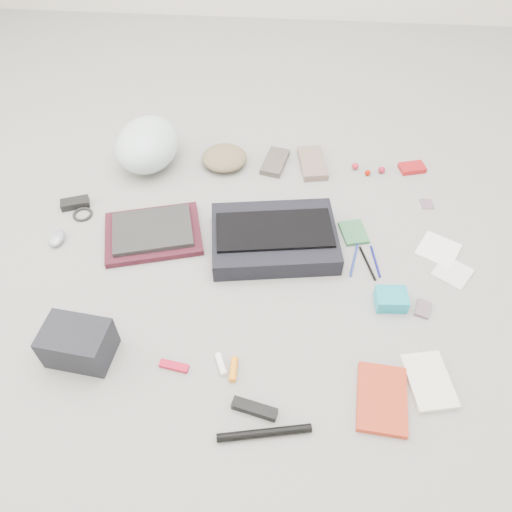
# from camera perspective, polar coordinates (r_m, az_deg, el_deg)

# --- Properties ---
(ground_plane) EXTENTS (4.00, 4.00, 0.00)m
(ground_plane) POSITION_cam_1_polar(r_m,az_deg,el_deg) (1.81, 0.00, -1.03)
(ground_plane) COLOR gray
(messenger_bag) EXTENTS (0.50, 0.39, 0.08)m
(messenger_bag) POSITION_cam_1_polar(r_m,az_deg,el_deg) (1.85, 2.09, 2.06)
(messenger_bag) COLOR black
(messenger_bag) RESTS_ON ground_plane
(bag_flap) EXTENTS (0.44, 0.25, 0.01)m
(bag_flap) POSITION_cam_1_polar(r_m,az_deg,el_deg) (1.81, 2.13, 3.00)
(bag_flap) COLOR black
(bag_flap) RESTS_ON messenger_bag
(laptop_sleeve) EXTENTS (0.41, 0.35, 0.02)m
(laptop_sleeve) POSITION_cam_1_polar(r_m,az_deg,el_deg) (1.94, -11.66, 2.52)
(laptop_sleeve) COLOR #44151F
(laptop_sleeve) RESTS_ON ground_plane
(laptop) EXTENTS (0.34, 0.28, 0.02)m
(laptop) POSITION_cam_1_polar(r_m,az_deg,el_deg) (1.92, -11.76, 2.98)
(laptop) COLOR black
(laptop) RESTS_ON laptop_sleeve
(bike_helmet) EXTENTS (0.30, 0.35, 0.20)m
(bike_helmet) POSITION_cam_1_polar(r_m,az_deg,el_deg) (2.22, -12.30, 12.35)
(bike_helmet) COLOR silver
(bike_helmet) RESTS_ON ground_plane
(beanie) EXTENTS (0.21, 0.20, 0.07)m
(beanie) POSITION_cam_1_polar(r_m,az_deg,el_deg) (2.20, -3.65, 11.13)
(beanie) COLOR #79684B
(beanie) RESTS_ON ground_plane
(mitten_left) EXTENTS (0.12, 0.19, 0.03)m
(mitten_left) POSITION_cam_1_polar(r_m,az_deg,el_deg) (2.21, 2.19, 10.69)
(mitten_left) COLOR #574D47
(mitten_left) RESTS_ON ground_plane
(mitten_right) EXTENTS (0.14, 0.22, 0.03)m
(mitten_right) POSITION_cam_1_polar(r_m,az_deg,el_deg) (2.21, 6.46, 10.50)
(mitten_right) COLOR #826A5F
(mitten_right) RESTS_ON ground_plane
(power_brick) EXTENTS (0.12, 0.08, 0.03)m
(power_brick) POSITION_cam_1_polar(r_m,az_deg,el_deg) (2.14, -19.97, 5.69)
(power_brick) COLOR black
(power_brick) RESTS_ON ground_plane
(cable_coil) EXTENTS (0.09, 0.09, 0.01)m
(cable_coil) POSITION_cam_1_polar(r_m,az_deg,el_deg) (2.09, -19.21, 4.52)
(cable_coil) COLOR black
(cable_coil) RESTS_ON ground_plane
(mouse) EXTENTS (0.06, 0.09, 0.03)m
(mouse) POSITION_cam_1_polar(r_m,az_deg,el_deg) (2.02, -21.79, 1.94)
(mouse) COLOR #9093A3
(mouse) RESTS_ON ground_plane
(camera_bag) EXTENTS (0.21, 0.16, 0.13)m
(camera_bag) POSITION_cam_1_polar(r_m,az_deg,el_deg) (1.64, -19.67, -9.37)
(camera_bag) COLOR black
(camera_bag) RESTS_ON ground_plane
(multitool) EXTENTS (0.09, 0.04, 0.01)m
(multitool) POSITION_cam_1_polar(r_m,az_deg,el_deg) (1.59, -9.35, -12.30)
(multitool) COLOR #B00D26
(multitool) RESTS_ON ground_plane
(toiletry_tube_white) EXTENTS (0.05, 0.08, 0.02)m
(toiletry_tube_white) POSITION_cam_1_polar(r_m,az_deg,el_deg) (1.58, -4.04, -12.22)
(toiletry_tube_white) COLOR white
(toiletry_tube_white) RESTS_ON ground_plane
(toiletry_tube_orange) EXTENTS (0.02, 0.08, 0.02)m
(toiletry_tube_orange) POSITION_cam_1_polar(r_m,az_deg,el_deg) (1.57, -2.57, -12.80)
(toiletry_tube_orange) COLOR orange
(toiletry_tube_orange) RESTS_ON ground_plane
(u_lock) EXTENTS (0.14, 0.06, 0.03)m
(u_lock) POSITION_cam_1_polar(r_m,az_deg,el_deg) (1.51, -0.17, -17.06)
(u_lock) COLOR black
(u_lock) RESTS_ON ground_plane
(bike_pump) EXTENTS (0.27, 0.07, 0.02)m
(bike_pump) POSITION_cam_1_polar(r_m,az_deg,el_deg) (1.48, 0.96, -19.56)
(bike_pump) COLOR black
(bike_pump) RESTS_ON ground_plane
(book_red) EXTENTS (0.16, 0.23, 0.02)m
(book_red) POSITION_cam_1_polar(r_m,az_deg,el_deg) (1.57, 14.19, -15.53)
(book_red) COLOR red
(book_red) RESTS_ON ground_plane
(book_white) EXTENTS (0.16, 0.21, 0.02)m
(book_white) POSITION_cam_1_polar(r_m,az_deg,el_deg) (1.63, 19.15, -13.35)
(book_white) COLOR silver
(book_white) RESTS_ON ground_plane
(notepad) EXTENTS (0.12, 0.14, 0.01)m
(notepad) POSITION_cam_1_polar(r_m,az_deg,el_deg) (1.94, 11.09, 2.65)
(notepad) COLOR #2F6A3E
(notepad) RESTS_ON ground_plane
(pen_blue) EXTENTS (0.04, 0.16, 0.01)m
(pen_blue) POSITION_cam_1_polar(r_m,az_deg,el_deg) (1.85, 11.14, -0.45)
(pen_blue) COLOR navy
(pen_blue) RESTS_ON ground_plane
(pen_black) EXTENTS (0.05, 0.16, 0.01)m
(pen_black) POSITION_cam_1_polar(r_m,az_deg,el_deg) (1.85, 12.62, -0.81)
(pen_black) COLOR black
(pen_black) RESTS_ON ground_plane
(pen_navy) EXTENTS (0.03, 0.15, 0.01)m
(pen_navy) POSITION_cam_1_polar(r_m,az_deg,el_deg) (1.87, 13.49, -0.58)
(pen_navy) COLOR navy
(pen_navy) RESTS_ON ground_plane
(accordion_wallet) EXTENTS (0.11, 0.09, 0.05)m
(accordion_wallet) POSITION_cam_1_polar(r_m,az_deg,el_deg) (1.75, 15.19, -4.78)
(accordion_wallet) COLOR #1AA0BA
(accordion_wallet) RESTS_ON ground_plane
(card_deck) EXTENTS (0.07, 0.08, 0.01)m
(card_deck) POSITION_cam_1_polar(r_m,az_deg,el_deg) (1.78, 18.51, -5.74)
(card_deck) COLOR slate
(card_deck) RESTS_ON ground_plane
(napkin_top) EXTENTS (0.19, 0.19, 0.01)m
(napkin_top) POSITION_cam_1_polar(r_m,az_deg,el_deg) (1.97, 20.12, 0.70)
(napkin_top) COLOR white
(napkin_top) RESTS_ON ground_plane
(napkin_bottom) EXTENTS (0.16, 0.16, 0.01)m
(napkin_bottom) POSITION_cam_1_polar(r_m,az_deg,el_deg) (1.92, 21.55, -1.75)
(napkin_bottom) COLOR silver
(napkin_bottom) RESTS_ON ground_plane
(lollipop_a) EXTENTS (0.03, 0.03, 0.03)m
(lollipop_a) POSITION_cam_1_polar(r_m,az_deg,el_deg) (2.23, 11.27, 10.04)
(lollipop_a) COLOR #B31C2D
(lollipop_a) RESTS_ON ground_plane
(lollipop_b) EXTENTS (0.03, 0.03, 0.02)m
(lollipop_b) POSITION_cam_1_polar(r_m,az_deg,el_deg) (2.21, 12.65, 9.27)
(lollipop_b) COLOR #AE1301
(lollipop_b) RESTS_ON ground_plane
(lollipop_c) EXTENTS (0.03, 0.03, 0.03)m
(lollipop_c) POSITION_cam_1_polar(r_m,az_deg,el_deg) (2.23, 14.18, 9.53)
(lollipop_c) COLOR #A4172E
(lollipop_c) RESTS_ON ground_plane
(altoids_tin) EXTENTS (0.12, 0.09, 0.02)m
(altoids_tin) POSITION_cam_1_polar(r_m,az_deg,el_deg) (2.28, 17.41, 9.60)
(altoids_tin) COLOR #AB1519
(altoids_tin) RESTS_ON ground_plane
(stamp_sheet) EXTENTS (0.06, 0.06, 0.00)m
(stamp_sheet) POSITION_cam_1_polar(r_m,az_deg,el_deg) (2.14, 18.94, 5.65)
(stamp_sheet) COLOR slate
(stamp_sheet) RESTS_ON ground_plane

